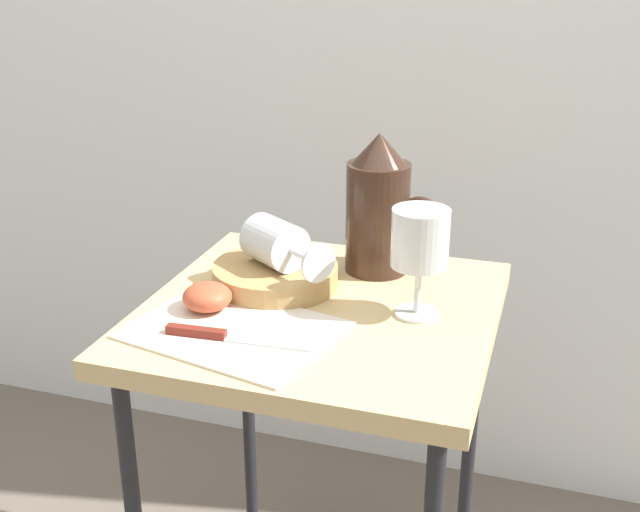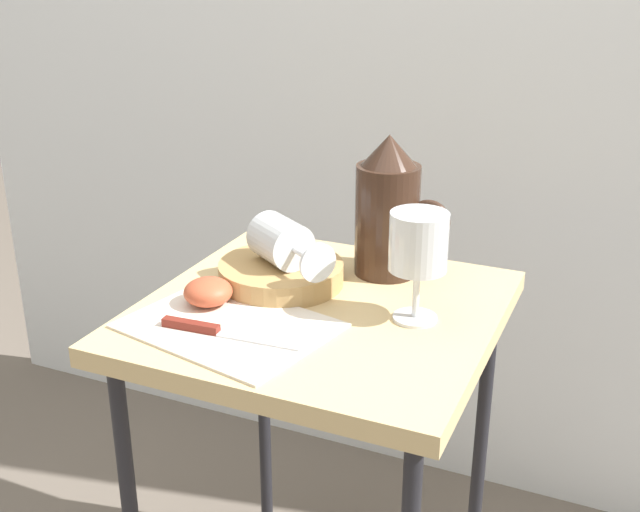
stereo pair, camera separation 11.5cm
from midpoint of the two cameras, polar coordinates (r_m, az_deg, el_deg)
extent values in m
cube|color=tan|center=(1.18, 2.78, -4.33)|extent=(0.51, 0.51, 0.03)
cylinder|color=black|center=(1.60, -1.97, -10.74)|extent=(0.02, 0.02, 0.64)
cylinder|color=black|center=(1.49, 13.62, -14.04)|extent=(0.02, 0.02, 0.64)
cube|color=silver|center=(1.12, -3.64, -5.08)|extent=(0.31, 0.26, 0.00)
cylinder|color=tan|center=(1.24, -0.19, -1.32)|extent=(0.20, 0.20, 0.03)
cylinder|color=#382319|center=(1.27, 7.41, 2.52)|extent=(0.10, 0.10, 0.18)
cylinder|color=#B23819|center=(1.28, 7.33, 1.00)|extent=(0.09, 0.09, 0.10)
cone|color=#382319|center=(1.24, 7.67, 7.51)|extent=(0.09, 0.09, 0.05)
torus|color=#382319|center=(1.25, 10.46, 2.46)|extent=(0.07, 0.01, 0.07)
cylinder|color=silver|center=(1.15, 9.68, -4.46)|extent=(0.06, 0.06, 0.00)
cylinder|color=silver|center=(1.14, 9.80, -2.70)|extent=(0.01, 0.01, 0.07)
cylinder|color=silver|center=(1.11, 10.05, 0.97)|extent=(0.08, 0.08, 0.08)
cylinder|color=#B23819|center=(1.11, 9.99, 0.09)|extent=(0.07, 0.07, 0.04)
cylinder|color=silver|center=(1.22, -0.19, 1.04)|extent=(0.11, 0.11, 0.07)
cylinder|color=silver|center=(1.17, 1.73, -0.03)|extent=(0.06, 0.04, 0.01)
cylinder|color=silver|center=(1.14, 2.64, -0.53)|extent=(0.04, 0.05, 0.06)
ellipsoid|color=#C15133|center=(1.17, -5.28, -2.64)|extent=(0.07, 0.07, 0.04)
cube|color=silver|center=(1.07, -1.35, -6.17)|extent=(0.12, 0.02, 0.00)
cube|color=maroon|center=(1.10, -6.33, -5.06)|extent=(0.09, 0.02, 0.01)
camera|label=1|loc=(0.06, -87.14, 1.14)|focal=44.58mm
camera|label=2|loc=(0.06, 92.86, -1.14)|focal=44.58mm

